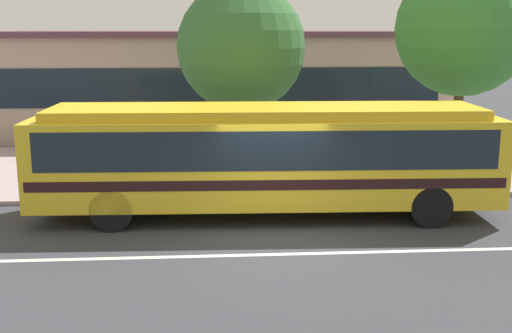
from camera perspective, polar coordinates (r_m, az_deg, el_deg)
The scene contains 11 objects.
ground_plane at distance 14.13m, azimuth 1.75°, elevation -6.76°, with size 120.00×120.00×0.00m, color #373A3F.
sidewalk_slab at distance 21.22m, azimuth -0.25°, elevation -0.10°, with size 60.00×8.00×0.12m, color #A49393.
lane_stripe_center at distance 13.38m, azimuth 2.09°, elevation -7.86°, with size 56.00×0.16×0.01m, color silver.
transit_bus at distance 15.68m, azimuth 0.91°, elevation 1.23°, with size 11.38×2.87×2.75m.
pedestrian_waiting_near_sign at distance 18.13m, azimuth 0.38°, elevation 1.07°, with size 0.44×0.44×1.65m.
pedestrian_walking_along_curb at distance 19.05m, azimuth 8.43°, elevation 1.63°, with size 0.38×0.38×1.72m.
pedestrian_standing_by_tree at distance 19.01m, azimuth 6.49°, elevation 1.69°, with size 0.37×0.37×1.74m.
bus_stop_sign at distance 18.75m, azimuth 16.83°, elevation 2.64°, with size 0.10×0.44×2.36m.
street_tree_near_stop at distance 19.86m, azimuth -1.32°, elevation 10.60°, with size 3.96×3.96×5.90m.
street_tree_mid_block at distance 20.91m, azimuth 18.08°, elevation 11.62°, with size 4.14×4.14×6.54m.
station_building at distance 28.77m, azimuth -3.23°, elevation 7.56°, with size 19.42×7.41×4.48m.
Camera 1 is at (-1.36, -13.28, 4.60)m, focal length 44.67 mm.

